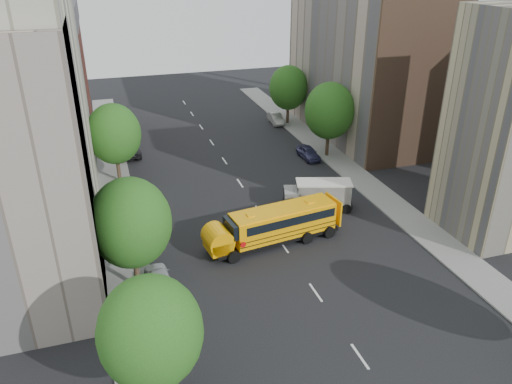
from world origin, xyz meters
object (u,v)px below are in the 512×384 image
street_tree_4 (329,111)px  parked_car_0 (160,278)px  street_tree_0 (151,333)px  parked_car_4 (308,153)px  parked_car_5 (276,118)px  parked_car_2 (128,149)px  street_tree_1 (131,223)px  street_tree_5 (288,88)px  street_tree_2 (114,134)px  school_bus (273,224)px  parked_car_1 (150,200)px  safari_truck (318,194)px

street_tree_4 → parked_car_0: bearing=-138.5°
street_tree_0 → parked_car_0: (1.40, 9.79, -3.99)m
parked_car_4 → parked_car_5: size_ratio=0.97×
parked_car_0 → parked_car_2: (0.00, 25.14, 0.08)m
parked_car_0 → street_tree_1: bearing=-13.9°
parked_car_5 → street_tree_5: bearing=-19.8°
street_tree_2 → school_bus: 18.74m
parked_car_0 → parked_car_4: size_ratio=0.99×
parked_car_2 → street_tree_0: bearing=86.8°
street_tree_1 → street_tree_2: 18.00m
street_tree_1 → school_bus: street_tree_1 is taller
parked_car_1 → parked_car_5: bearing=-132.7°
street_tree_2 → street_tree_4: 22.00m
street_tree_1 → parked_car_5: size_ratio=1.97×
school_bus → parked_car_5: (10.18, 27.82, -0.94)m
school_bus → parked_car_5: school_bus is taller
street_tree_4 → safari_truck: street_tree_4 is taller
street_tree_4 → parked_car_4: size_ratio=2.09×
parked_car_5 → school_bus: bearing=-106.9°
street_tree_5 → parked_car_0: (-20.60, -30.21, -4.05)m
parked_car_0 → street_tree_4: bearing=-144.0°
safari_truck → parked_car_0: 16.30m
street_tree_1 → street_tree_5: size_ratio=1.05×
street_tree_4 → parked_car_4: bearing=-178.6°
safari_truck → street_tree_4: bearing=78.7°
street_tree_0 → street_tree_4: size_ratio=0.91×
street_tree_2 → parked_car_0: street_tree_2 is taller
school_bus → parked_car_5: bearing=61.9°
street_tree_2 → parked_car_1: street_tree_2 is taller
safari_truck → street_tree_2: bearing=162.7°
parked_car_4 → parked_car_5: 12.67m
street_tree_0 → school_bus: street_tree_0 is taller
street_tree_4 → parked_car_5: street_tree_4 is taller
parked_car_0 → parked_car_5: (19.20, 30.80, 0.01)m
school_bus → parked_car_0: school_bus is taller
school_bus → safari_truck: school_bus is taller
street_tree_1 → parked_car_4: 27.07m
street_tree_0 → parked_car_4: street_tree_0 is taller
street_tree_4 → parked_car_0: (-20.60, -18.21, -4.42)m
street_tree_2 → school_bus: (10.42, -15.23, -3.22)m
street_tree_4 → parked_car_0: size_ratio=2.11×
school_bus → parked_car_2: (-9.02, 22.16, -0.87)m
parked_car_1 → parked_car_4: parked_car_4 is taller
parked_car_1 → parked_car_4: size_ratio=1.03×
parked_car_2 → parked_car_4: size_ratio=1.36×
school_bus → parked_car_1: size_ratio=2.61×
street_tree_2 → street_tree_4: (22.00, 0.00, 0.25)m
parked_car_5 → street_tree_0: bearing=-113.7°
parked_car_2 → parked_car_5: bearing=-164.5°
street_tree_2 → street_tree_5: size_ratio=1.03×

